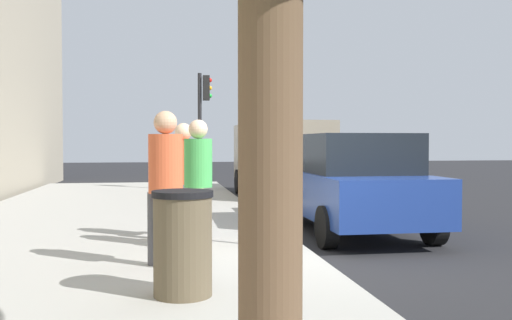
{
  "coord_description": "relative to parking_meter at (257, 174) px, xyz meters",
  "views": [
    {
      "loc": [
        -7.24,
        1.98,
        1.62
      ],
      "look_at": [
        1.48,
        0.55,
        1.35
      ],
      "focal_mm": 39.75,
      "sensor_mm": 36.0,
      "label": 1
    }
  ],
  "objects": [
    {
      "name": "trash_bin",
      "position": [
        -2.53,
        1.14,
        -0.51
      ],
      "size": [
        0.59,
        0.59,
        1.01
      ],
      "color": "brown",
      "rests_on": "sidewalk_slab"
    },
    {
      "name": "traffic_signal",
      "position": [
        9.52,
        0.09,
        1.41
      ],
      "size": [
        0.24,
        0.44,
        3.6
      ],
      "color": "black",
      "rests_on": "sidewalk_slab"
    },
    {
      "name": "parking_meter",
      "position": [
        0.0,
        0.0,
        0.0
      ],
      "size": [
        0.36,
        0.12,
        1.41
      ],
      "color": "gray",
      "rests_on": "sidewalk_slab"
    },
    {
      "name": "parking_officer",
      "position": [
        0.69,
        1.02,
        0.02
      ],
      "size": [
        0.41,
        0.43,
        1.77
      ],
      "rotation": [
        0.0,
        0.0,
        -2.39
      ],
      "color": "#726656",
      "rests_on": "sidewalk_slab"
    },
    {
      "name": "ground_plane",
      "position": [
        -0.73,
        -0.66,
        -1.17
      ],
      "size": [
        80.0,
        80.0,
        0.0
      ],
      "primitive_type": "plane",
      "color": "#232326",
      "rests_on": "ground"
    },
    {
      "name": "sidewalk_slab",
      "position": [
        -0.73,
        2.34,
        -1.09
      ],
      "size": [
        28.0,
        6.0,
        0.15
      ],
      "primitive_type": "cube",
      "color": "#A8A59E",
      "rests_on": "ground_plane"
    },
    {
      "name": "pedestrian_bystander",
      "position": [
        -1.24,
        1.29,
        0.08
      ],
      "size": [
        0.43,
        0.44,
        1.84
      ],
      "rotation": [
        0.0,
        0.0,
        -0.77
      ],
      "color": "#47474C",
      "rests_on": "sidewalk_slab"
    },
    {
      "name": "parked_van_far",
      "position": [
        8.14,
        -2.01,
        0.09
      ],
      "size": [
        5.2,
        2.13,
        2.18
      ],
      "color": "gray",
      "rests_on": "ground_plane"
    },
    {
      "name": "pedestrian_at_meter",
      "position": [
        -0.1,
        0.84,
        0.04
      ],
      "size": [
        0.54,
        0.39,
        1.79
      ],
      "rotation": [
        0.0,
        0.0,
        -1.63
      ],
      "color": "tan",
      "rests_on": "sidewalk_slab"
    },
    {
      "name": "parked_sedan_near",
      "position": [
        1.72,
        -2.01,
        -0.27
      ],
      "size": [
        4.41,
        1.98,
        1.77
      ],
      "color": "navy",
      "rests_on": "ground_plane"
    }
  ]
}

